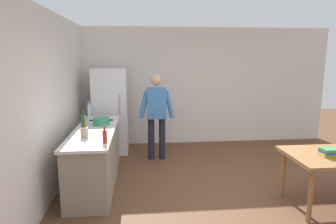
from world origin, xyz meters
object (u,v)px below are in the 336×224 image
Objects in this scene: person at (157,111)px; cooking_pot at (101,121)px; bottle_sauce_red at (105,136)px; bottle_wine_green at (84,125)px; bottle_water_clear at (89,111)px; refrigerator at (111,111)px; book_stack at (330,152)px; utensil_jar at (85,132)px.

person is 1.23m from cooking_pot.
bottle_sauce_red is 0.62m from bottle_wine_green.
bottle_water_clear is (-0.31, 0.69, 0.07)m from cooking_pot.
person reaches higher than bottle_sauce_red.
person is 4.25× the size of cooking_pot.
refrigerator is at bearing 60.55° from bottle_water_clear.
bottle_sauce_red is 1.00× the size of book_stack.
refrigerator is 1.29m from cooking_pot.
bottle_wine_green reaches higher than utensil_jar.
person is 3.09m from book_stack.
cooking_pot is (-0.03, -1.29, 0.06)m from refrigerator.
bottle_water_clear reaches higher than bottle_sauce_red.
person is (0.95, -0.55, 0.08)m from refrigerator.
cooking_pot is 3.46m from book_stack.
book_stack is (2.95, -0.36, -0.19)m from bottle_sauce_red.
utensil_jar is at bearing -99.94° from cooking_pot.
bottle_wine_green is (0.14, -1.28, 0.02)m from bottle_water_clear.
book_stack is at bearing -14.61° from bottle_wine_green.
bottle_sauce_red is at bearing -86.29° from refrigerator.
bottle_wine_green is at bearing -106.40° from cooking_pot.
bottle_water_clear is at bearing 148.11° from book_stack.
bottle_water_clear is 1.29m from bottle_wine_green.
bottle_wine_green reaches higher than bottle_sauce_red.
refrigerator is 7.50× the size of book_stack.
bottle_water_clear is at bearing 96.89° from utensil_jar.
person is at bearing 49.16° from bottle_wine_green.
utensil_jar is at bearing 168.24° from book_stack.
cooking_pot is 0.76m from bottle_water_clear.
book_stack is (3.45, -2.15, -0.22)m from bottle_water_clear.
refrigerator reaches higher than cooking_pot.
refrigerator is 6.00× the size of bottle_water_clear.
utensil_jar is at bearing -94.58° from refrigerator.
refrigerator is 4.15m from book_stack.
bottle_water_clear is (-0.50, 1.79, 0.03)m from bottle_sauce_red.
person is 1.88m from utensil_jar.
bottle_water_clear is at bearing 105.59° from bottle_sauce_red.
person is 5.31× the size of utensil_jar.
refrigerator is at bearing 149.77° from person.
cooking_pot is 1.25× the size of utensil_jar.
cooking_pot is 1.18× the size of bottle_wine_green.
refrigerator reaches higher than bottle_water_clear.
book_stack is at bearing -6.96° from bottle_sauce_red.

